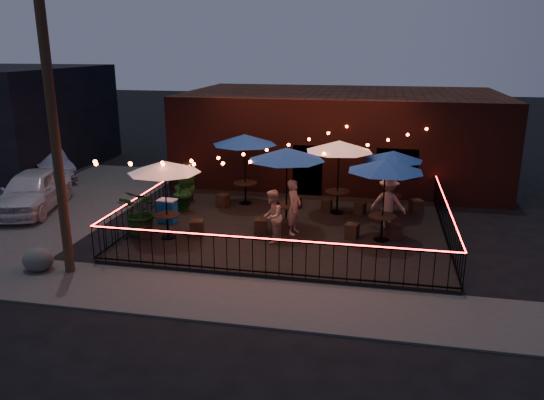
# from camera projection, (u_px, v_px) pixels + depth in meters

# --- Properties ---
(ground) EXTENTS (110.00, 110.00, 0.00)m
(ground) POSITION_uv_depth(u_px,v_px,m) (280.00, 252.00, 16.06)
(ground) COLOR black
(ground) RESTS_ON ground
(patio) EXTENTS (10.00, 8.00, 0.15)m
(patio) POSITION_uv_depth(u_px,v_px,m) (291.00, 229.00, 17.91)
(patio) COLOR black
(patio) RESTS_ON ground
(sidewalk) EXTENTS (18.00, 2.50, 0.05)m
(sidewalk) POSITION_uv_depth(u_px,v_px,m) (255.00, 300.00, 12.99)
(sidewalk) COLOR #3B3937
(sidewalk) RESTS_ON ground
(parking_lot) EXTENTS (11.00, 12.00, 0.02)m
(parking_lot) POSITION_uv_depth(u_px,v_px,m) (15.00, 195.00, 22.11)
(parking_lot) COLOR #3B3937
(parking_lot) RESTS_ON ground
(brick_building) EXTENTS (14.00, 8.00, 4.00)m
(brick_building) POSITION_uv_depth(u_px,v_px,m) (341.00, 135.00, 24.69)
(brick_building) COLOR black
(brick_building) RESTS_ON ground
(utility_pole) EXTENTS (0.26, 0.26, 8.00)m
(utility_pole) POSITION_uv_depth(u_px,v_px,m) (54.00, 128.00, 13.52)
(utility_pole) COLOR #3D2C19
(utility_pole) RESTS_ON ground
(fence_front) EXTENTS (10.00, 0.04, 1.04)m
(fence_front) POSITION_uv_depth(u_px,v_px,m) (266.00, 257.00, 13.99)
(fence_front) COLOR black
(fence_front) RESTS_ON patio
(fence_left) EXTENTS (0.04, 8.00, 1.04)m
(fence_left) POSITION_uv_depth(u_px,v_px,m) (151.00, 203.00, 18.71)
(fence_left) COLOR black
(fence_left) RESTS_ON patio
(fence_right) EXTENTS (0.04, 8.00, 1.04)m
(fence_right) POSITION_uv_depth(u_px,v_px,m) (446.00, 222.00, 16.79)
(fence_right) COLOR black
(fence_right) RESTS_ON patio
(festoon_lights) EXTENTS (10.02, 8.72, 1.32)m
(festoon_lights) POSITION_uv_depth(u_px,v_px,m) (259.00, 158.00, 17.14)
(festoon_lights) COLOR #E54D23
(festoon_lights) RESTS_ON ground
(cafe_table_0) EXTENTS (2.79, 2.79, 2.50)m
(cafe_table_0) POSITION_uv_depth(u_px,v_px,m) (164.00, 168.00, 16.21)
(cafe_table_0) COLOR black
(cafe_table_0) RESTS_ON patio
(cafe_table_1) EXTENTS (2.49, 2.49, 2.70)m
(cafe_table_1) POSITION_uv_depth(u_px,v_px,m) (245.00, 140.00, 19.81)
(cafe_table_1) COLOR black
(cafe_table_1) RESTS_ON patio
(cafe_table_2) EXTENTS (2.66, 2.66, 2.75)m
(cafe_table_2) POSITION_uv_depth(u_px,v_px,m) (287.00, 155.00, 16.92)
(cafe_table_2) COLOR black
(cafe_table_2) RESTS_ON patio
(cafe_table_3) EXTENTS (2.90, 2.90, 2.67)m
(cafe_table_3) POSITION_uv_depth(u_px,v_px,m) (339.00, 147.00, 18.66)
(cafe_table_3) COLOR black
(cafe_table_3) RESTS_ON patio
(cafe_table_4) EXTENTS (3.09, 3.09, 2.59)m
(cafe_table_4) POSITION_uv_depth(u_px,v_px,m) (386.00, 166.00, 16.00)
(cafe_table_4) COLOR black
(cafe_table_4) RESTS_ON patio
(cafe_table_5) EXTENTS (2.54, 2.54, 2.34)m
(cafe_table_5) POSITION_uv_depth(u_px,v_px,m) (393.00, 156.00, 18.58)
(cafe_table_5) COLOR black
(cafe_table_5) RESTS_ON patio
(bistro_chair_0) EXTENTS (0.47, 0.47, 0.44)m
(bistro_chair_0) POSITION_uv_depth(u_px,v_px,m) (145.00, 231.00, 16.82)
(bistro_chair_0) COLOR black
(bistro_chair_0) RESTS_ON patio
(bistro_chair_1) EXTENTS (0.51, 0.51, 0.50)m
(bistro_chair_1) POSITION_uv_depth(u_px,v_px,m) (197.00, 228.00, 17.00)
(bistro_chair_1) COLOR black
(bistro_chair_1) RESTS_ON patio
(bistro_chair_2) EXTENTS (0.50, 0.50, 0.46)m
(bistro_chair_2) POSITION_uv_depth(u_px,v_px,m) (185.00, 198.00, 20.38)
(bistro_chair_2) COLOR black
(bistro_chair_2) RESTS_ON patio
(bistro_chair_3) EXTENTS (0.51, 0.51, 0.48)m
(bistro_chair_3) POSITION_uv_depth(u_px,v_px,m) (223.00, 200.00, 20.03)
(bistro_chair_3) COLOR black
(bistro_chair_3) RESTS_ON patio
(bistro_chair_4) EXTENTS (0.45, 0.45, 0.47)m
(bistro_chair_4) POSITION_uv_depth(u_px,v_px,m) (261.00, 226.00, 17.22)
(bistro_chair_4) COLOR black
(bistro_chair_4) RESTS_ON patio
(bistro_chair_5) EXTENTS (0.45, 0.45, 0.42)m
(bistro_chair_5) POSITION_uv_depth(u_px,v_px,m) (287.00, 227.00, 17.22)
(bistro_chair_5) COLOR black
(bistro_chair_5) RESTS_ON patio
(bistro_chair_6) EXTENTS (0.46, 0.46, 0.41)m
(bistro_chair_6) POSITION_uv_depth(u_px,v_px,m) (296.00, 203.00, 19.89)
(bistro_chair_6) COLOR black
(bistro_chair_6) RESTS_ON patio
(bistro_chair_7) EXTENTS (0.39, 0.39, 0.42)m
(bistro_chair_7) POSITION_uv_depth(u_px,v_px,m) (327.00, 205.00, 19.54)
(bistro_chair_7) COLOR black
(bistro_chair_7) RESTS_ON patio
(bistro_chair_8) EXTENTS (0.47, 0.47, 0.46)m
(bistro_chair_8) POSITION_uv_depth(u_px,v_px,m) (352.00, 231.00, 16.81)
(bistro_chair_8) COLOR black
(bistro_chair_8) RESTS_ON patio
(bistro_chair_9) EXTENTS (0.53, 0.53, 0.48)m
(bistro_chair_9) POSITION_uv_depth(u_px,v_px,m) (394.00, 231.00, 16.76)
(bistro_chair_9) COLOR black
(bistro_chair_9) RESTS_ON patio
(bistro_chair_10) EXTENTS (0.46, 0.46, 0.42)m
(bistro_chair_10) POSITION_uv_depth(u_px,v_px,m) (360.00, 208.00, 19.18)
(bistro_chair_10) COLOR black
(bistro_chair_10) RESTS_ON patio
(bistro_chair_11) EXTENTS (0.53, 0.53, 0.49)m
(bistro_chair_11) POSITION_uv_depth(u_px,v_px,m) (416.00, 206.00, 19.28)
(bistro_chair_11) COLOR black
(bistro_chair_11) RESTS_ON patio
(patron_a) EXTENTS (0.53, 0.72, 1.79)m
(patron_a) POSITION_uv_depth(u_px,v_px,m) (294.00, 207.00, 17.00)
(patron_a) COLOR tan
(patron_a) RESTS_ON patio
(patron_b) EXTENTS (0.68, 0.85, 1.67)m
(patron_b) POSITION_uv_depth(u_px,v_px,m) (272.00, 216.00, 16.27)
(patron_b) COLOR tan
(patron_b) RESTS_ON patio
(patron_c) EXTENTS (1.29, 0.94, 1.79)m
(patron_c) POSITION_uv_depth(u_px,v_px,m) (388.00, 203.00, 17.46)
(patron_c) COLOR tan
(patron_c) RESTS_ON patio
(potted_shrub_a) EXTENTS (1.71, 1.60, 1.54)m
(potted_shrub_a) POSITION_uv_depth(u_px,v_px,m) (142.00, 212.00, 16.91)
(potted_shrub_a) COLOR #15360C
(potted_shrub_a) RESTS_ON patio
(potted_shrub_b) EXTENTS (0.84, 0.69, 1.48)m
(potted_shrub_b) POSITION_uv_depth(u_px,v_px,m) (185.00, 191.00, 19.40)
(potted_shrub_b) COLOR #0C3C0D
(potted_shrub_b) RESTS_ON patio
(potted_shrub_c) EXTENTS (1.01, 1.01, 1.47)m
(potted_shrub_c) POSITION_uv_depth(u_px,v_px,m) (184.00, 182.00, 20.67)
(potted_shrub_c) COLOR #0E400C
(potted_shrub_c) RESTS_ON patio
(cooler) EXTENTS (0.66, 0.51, 0.81)m
(cooler) POSITION_uv_depth(u_px,v_px,m) (168.00, 211.00, 18.24)
(cooler) COLOR #0C50A7
(cooler) RESTS_ON patio
(boulder) EXTENTS (0.93, 0.81, 0.69)m
(boulder) POSITION_uv_depth(u_px,v_px,m) (38.00, 260.00, 14.63)
(boulder) COLOR #4E4D48
(boulder) RESTS_ON ground
(car_white) EXTENTS (2.86, 4.82, 1.54)m
(car_white) POSITION_uv_depth(u_px,v_px,m) (32.00, 191.00, 19.94)
(car_white) COLOR silver
(car_white) RESTS_ON ground
(car_silver) EXTENTS (4.16, 3.89, 1.39)m
(car_silver) POSITION_uv_depth(u_px,v_px,m) (47.00, 164.00, 24.70)
(car_silver) COLOR #939399
(car_silver) RESTS_ON ground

